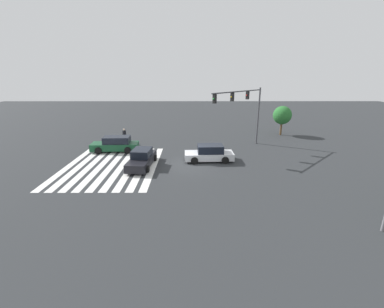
{
  "coord_description": "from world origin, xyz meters",
  "views": [
    {
      "loc": [
        21.85,
        -0.05,
        8.03
      ],
      "look_at": [
        0.0,
        0.0,
        1.11
      ],
      "focal_mm": 24.0,
      "sensor_mm": 36.0,
      "label": 1
    }
  ],
  "objects_px": {
    "traffic_signal_mast": "(245,104)",
    "car_2": "(209,153)",
    "car_1": "(142,159)",
    "tree_corner_b": "(282,115)",
    "pedestrian": "(124,135)",
    "car_0": "(116,144)"
  },
  "relations": [
    {
      "from": "tree_corner_b",
      "to": "pedestrian",
      "type": "bearing_deg",
      "value": -78.07
    },
    {
      "from": "car_1",
      "to": "tree_corner_b",
      "type": "bearing_deg",
      "value": 130.79
    },
    {
      "from": "car_0",
      "to": "car_2",
      "type": "xyz_separation_m",
      "value": [
        3.16,
        9.82,
        -0.04
      ]
    },
    {
      "from": "car_2",
      "to": "tree_corner_b",
      "type": "xyz_separation_m",
      "value": [
        -10.75,
        10.39,
        1.94
      ]
    },
    {
      "from": "car_0",
      "to": "pedestrian",
      "type": "xyz_separation_m",
      "value": [
        -3.35,
        0.13,
        0.22
      ]
    },
    {
      "from": "car_0",
      "to": "car_1",
      "type": "xyz_separation_m",
      "value": [
        4.59,
        3.65,
        -0.08
      ]
    },
    {
      "from": "traffic_signal_mast",
      "to": "car_2",
      "type": "xyz_separation_m",
      "value": [
        4.19,
        -3.93,
        -4.17
      ]
    },
    {
      "from": "car_1",
      "to": "car_2",
      "type": "bearing_deg",
      "value": 107.53
    },
    {
      "from": "traffic_signal_mast",
      "to": "car_2",
      "type": "distance_m",
      "value": 7.09
    },
    {
      "from": "traffic_signal_mast",
      "to": "car_0",
      "type": "distance_m",
      "value": 14.39
    },
    {
      "from": "traffic_signal_mast",
      "to": "car_2",
      "type": "bearing_deg",
      "value": 1.81
    },
    {
      "from": "car_1",
      "to": "pedestrian",
      "type": "bearing_deg",
      "value": -151.67
    },
    {
      "from": "car_0",
      "to": "car_2",
      "type": "relative_size",
      "value": 1.06
    },
    {
      "from": "car_0",
      "to": "car_2",
      "type": "bearing_deg",
      "value": 159.71
    },
    {
      "from": "car_0",
      "to": "car_1",
      "type": "bearing_deg",
      "value": 126.04
    },
    {
      "from": "car_1",
      "to": "car_2",
      "type": "distance_m",
      "value": 6.33
    },
    {
      "from": "pedestrian",
      "to": "tree_corner_b",
      "type": "bearing_deg",
      "value": 56.51
    },
    {
      "from": "car_2",
      "to": "pedestrian",
      "type": "distance_m",
      "value": 11.67
    },
    {
      "from": "car_1",
      "to": "car_2",
      "type": "relative_size",
      "value": 1.06
    },
    {
      "from": "traffic_signal_mast",
      "to": "tree_corner_b",
      "type": "distance_m",
      "value": 9.47
    },
    {
      "from": "pedestrian",
      "to": "tree_corner_b",
      "type": "relative_size",
      "value": 0.45
    },
    {
      "from": "car_0",
      "to": "tree_corner_b",
      "type": "relative_size",
      "value": 1.27
    }
  ]
}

